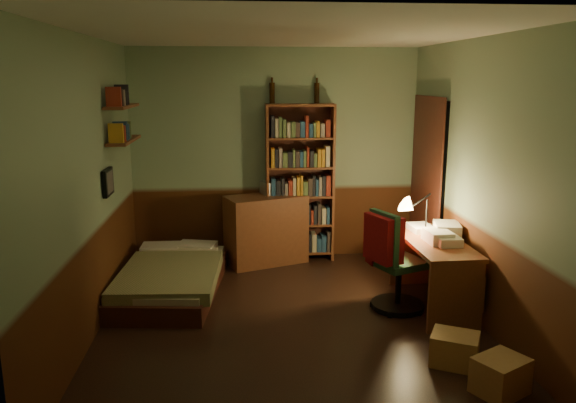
{
  "coord_description": "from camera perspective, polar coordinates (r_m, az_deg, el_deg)",
  "views": [
    {
      "loc": [
        -0.47,
        -4.87,
        2.23
      ],
      "look_at": [
        0.0,
        0.25,
        1.1
      ],
      "focal_mm": 35.0,
      "sensor_mm": 36.0,
      "label": 1
    }
  ],
  "objects": [
    {
      "name": "floor",
      "position": [
        5.39,
        0.25,
        -12.19
      ],
      "size": [
        3.5,
        4.0,
        0.02
      ],
      "primitive_type": "cube",
      "color": "black",
      "rests_on": "ground"
    },
    {
      "name": "ceiling",
      "position": [
        4.91,
        0.28,
        16.82
      ],
      "size": [
        3.5,
        4.0,
        0.02
      ],
      "primitive_type": "cube",
      "color": "silver",
      "rests_on": "wall_back"
    },
    {
      "name": "wall_back",
      "position": [
        6.96,
        -1.32,
        4.71
      ],
      "size": [
        3.5,
        0.02,
        2.6
      ],
      "primitive_type": "cube",
      "color": "gray",
      "rests_on": "ground"
    },
    {
      "name": "wall_left",
      "position": [
        5.13,
        -19.72,
        1.2
      ],
      "size": [
        0.02,
        4.0,
        2.6
      ],
      "primitive_type": "cube",
      "color": "gray",
      "rests_on": "ground"
    },
    {
      "name": "wall_right",
      "position": [
        5.44,
        19.06,
        1.86
      ],
      "size": [
        0.02,
        4.0,
        2.6
      ],
      "primitive_type": "cube",
      "color": "gray",
      "rests_on": "ground"
    },
    {
      "name": "wall_front",
      "position": [
        3.05,
        3.88,
        -5.44
      ],
      "size": [
        3.5,
        0.02,
        2.6
      ],
      "primitive_type": "cube",
      "color": "gray",
      "rests_on": "ground"
    },
    {
      "name": "doorway",
      "position": [
        6.67,
        14.05,
        1.38
      ],
      "size": [
        0.06,
        0.9,
        2.0
      ],
      "primitive_type": "cube",
      "color": "black",
      "rests_on": "ground"
    },
    {
      "name": "door_trim",
      "position": [
        6.65,
        13.76,
        1.38
      ],
      "size": [
        0.02,
        0.98,
        2.08
      ],
      "primitive_type": "cube",
      "color": "#3B1911",
      "rests_on": "ground"
    },
    {
      "name": "bed",
      "position": [
        6.11,
        -11.8,
        -6.7
      ],
      "size": [
        1.13,
        1.85,
        0.52
      ],
      "primitive_type": "cube",
      "rotation": [
        0.0,
        0.0,
        -0.12
      ],
      "color": "olive",
      "rests_on": "ground"
    },
    {
      "name": "dresser",
      "position": [
        6.89,
        -2.26,
        -2.85
      ],
      "size": [
        1.05,
        0.77,
        0.84
      ],
      "primitive_type": "cube",
      "rotation": [
        0.0,
        0.0,
        0.36
      ],
      "color": "brown",
      "rests_on": "ground"
    },
    {
      "name": "mini_stereo",
      "position": [
        6.91,
        -1.49,
        1.43
      ],
      "size": [
        0.34,
        0.29,
        0.15
      ],
      "primitive_type": "cube",
      "rotation": [
        0.0,
        0.0,
        0.3
      ],
      "color": "#B2B2B7",
      "rests_on": "dresser"
    },
    {
      "name": "bookshelf",
      "position": [
        6.89,
        1.22,
        1.83
      ],
      "size": [
        0.83,
        0.26,
        1.94
      ],
      "primitive_type": "cube",
      "rotation": [
        0.0,
        0.0,
        0.0
      ],
      "color": "brown",
      "rests_on": "ground"
    },
    {
      "name": "bottle_left",
      "position": [
        6.85,
        -1.62,
        10.96
      ],
      "size": [
        0.08,
        0.08,
        0.25
      ],
      "primitive_type": "cylinder",
      "rotation": [
        0.0,
        0.0,
        -0.29
      ],
      "color": "black",
      "rests_on": "bookshelf"
    },
    {
      "name": "bottle_right",
      "position": [
        6.9,
        2.94,
        10.94
      ],
      "size": [
        0.07,
        0.07,
        0.24
      ],
      "primitive_type": "cylinder",
      "rotation": [
        0.0,
        0.0,
        -0.14
      ],
      "color": "black",
      "rests_on": "bookshelf"
    },
    {
      "name": "desk",
      "position": [
        5.8,
        14.43,
        -7.05
      ],
      "size": [
        0.55,
        1.28,
        0.68
      ],
      "primitive_type": "cube",
      "rotation": [
        0.0,
        0.0,
        0.02
      ],
      "color": "brown",
      "rests_on": "ground"
    },
    {
      "name": "paper_stack",
      "position": [
        5.86,
        15.85,
        -2.75
      ],
      "size": [
        0.3,
        0.37,
        0.13
      ],
      "primitive_type": "cube",
      "rotation": [
        0.0,
        0.0,
        -0.21
      ],
      "color": "silver",
      "rests_on": "desk"
    },
    {
      "name": "desk_lamp",
      "position": [
        5.86,
        13.92,
        -0.38
      ],
      "size": [
        0.23,
        0.23,
        0.58
      ],
      "primitive_type": "cone",
      "rotation": [
        0.0,
        0.0,
        0.42
      ],
      "color": "black",
      "rests_on": "desk"
    },
    {
      "name": "office_chair",
      "position": [
        5.6,
        11.26,
        -5.58
      ],
      "size": [
        0.66,
        0.63,
        1.05
      ],
      "primitive_type": "cube",
      "rotation": [
        0.0,
        0.0,
        0.39
      ],
      "color": "#2B5733",
      "rests_on": "ground"
    },
    {
      "name": "red_jacket",
      "position": [
        5.27,
        9.59,
        1.77
      ],
      "size": [
        0.3,
        0.42,
        0.44
      ],
      "primitive_type": "cube",
      "rotation": [
        0.0,
        0.0,
        -0.27
      ],
      "color": "#A11218",
      "rests_on": "office_chair"
    },
    {
      "name": "wall_shelf_lower",
      "position": [
        6.12,
        -16.32,
        5.99
      ],
      "size": [
        0.2,
        0.9,
        0.03
      ],
      "primitive_type": "cube",
      "color": "brown",
      "rests_on": "wall_left"
    },
    {
      "name": "wall_shelf_upper",
      "position": [
        6.1,
        -16.52,
        9.25
      ],
      "size": [
        0.2,
        0.9,
        0.03
      ],
      "primitive_type": "cube",
      "color": "brown",
      "rests_on": "wall_left"
    },
    {
      "name": "framed_picture",
      "position": [
        5.7,
        -17.83,
        1.89
      ],
      "size": [
        0.04,
        0.32,
        0.26
      ],
      "primitive_type": "cube",
      "color": "black",
      "rests_on": "wall_left"
    },
    {
      "name": "cardboard_box_a",
      "position": [
        4.51,
        20.78,
        -16.21
      ],
      "size": [
        0.45,
        0.42,
        0.27
      ],
      "primitive_type": "cube",
      "rotation": [
        0.0,
        0.0,
        0.5
      ],
      "color": "#A37A48",
      "rests_on": "ground"
    },
    {
      "name": "cardboard_box_b",
      "position": [
        4.8,
        16.56,
        -14.18
      ],
      "size": [
        0.45,
        0.43,
        0.25
      ],
      "primitive_type": "cube",
      "rotation": [
        0.0,
        0.0,
        -0.49
      ],
      "color": "#A37A48",
      "rests_on": "ground"
    }
  ]
}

